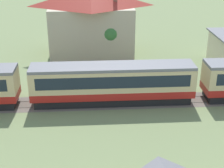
% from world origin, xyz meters
% --- Properties ---
extents(ground_plane, '(600.00, 600.00, 0.00)m').
position_xyz_m(ground_plane, '(0.00, 0.00, 0.00)').
color(ground_plane, '#707F51').
extents(passenger_train, '(54.64, 3.11, 4.28)m').
position_xyz_m(passenger_train, '(-2.05, -0.96, 2.37)').
color(passenger_train, '#AD1E19').
rests_on(passenger_train, ground_plane).
extents(railway_track, '(123.78, 3.60, 0.04)m').
position_xyz_m(railway_track, '(-1.13, -0.96, 0.01)').
color(railway_track, '#665B51').
rests_on(railway_track, ground_plane).
extents(station_house_red_roof, '(13.05, 7.57, 9.83)m').
position_xyz_m(station_house_red_roof, '(-4.33, 15.56, 5.07)').
color(station_house_red_roof, '#BCB293').
rests_on(station_house_red_roof, ground_plane).
extents(yard_tree_0, '(3.29, 3.29, 5.50)m').
position_xyz_m(yard_tree_0, '(-1.72, 13.43, 3.84)').
color(yard_tree_0, brown).
rests_on(yard_tree_0, ground_plane).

